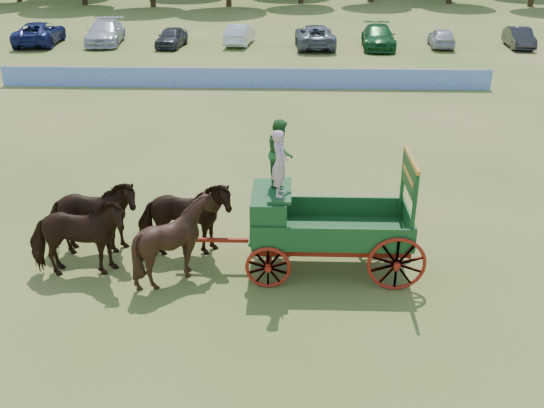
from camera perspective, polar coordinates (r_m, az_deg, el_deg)
The scene contains 8 objects.
ground at distance 15.99m, azimuth -3.95°, elevation -4.81°, with size 160.00×160.00×0.00m, color olive.
horse_lead_left at distance 15.30m, azimuth -17.83°, elevation -3.08°, with size 1.12×2.46×2.07m, color black.
horse_lead_right at distance 16.23m, azimuth -16.62°, elevation -1.28°, with size 1.12×2.46×2.07m, color black.
horse_wheel_left at distance 14.68m, azimuth -8.95°, elevation -3.34°, with size 1.68×1.89×2.08m, color black.
horse_wheel_right at distance 15.64m, azimuth -8.25°, elevation -1.45°, with size 1.12×2.46×2.07m, color black.
farm_dray at distance 14.66m, azimuth 2.69°, elevation -0.32°, with size 6.00×2.00×3.76m.
sponsor_banner at distance 32.77m, azimuth -2.68°, elevation 11.76°, with size 26.00×0.08×1.05m, color #2149B7.
parked_cars at distance 45.20m, azimuth -7.57°, elevation 15.49°, with size 45.38×6.69×1.65m.
Camera 1 is at (1.56, -13.84, 7.87)m, focal length 40.00 mm.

